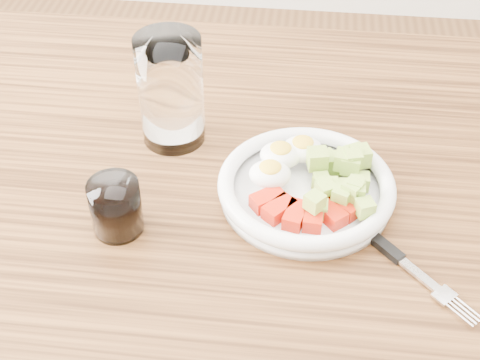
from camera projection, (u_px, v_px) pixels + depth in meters
name	position (u px, v px, depth m)	size (l,w,h in m)	color
dining_table	(247.00, 258.00, 0.89)	(1.50, 0.90, 0.77)	brown
bowl	(307.00, 185.00, 0.82)	(0.22, 0.22, 0.05)	white
fork	(387.00, 249.00, 0.77)	(0.15, 0.16, 0.01)	black
water_glass	(171.00, 91.00, 0.88)	(0.09, 0.09, 0.15)	white
coffee_glass	(116.00, 207.00, 0.77)	(0.06, 0.06, 0.07)	white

